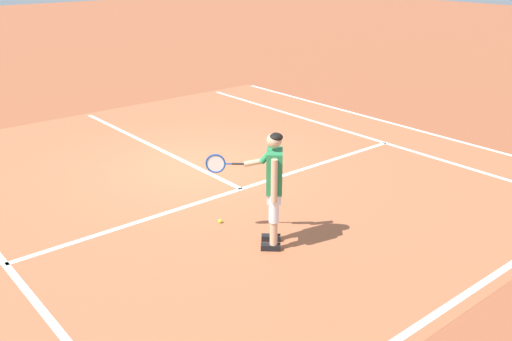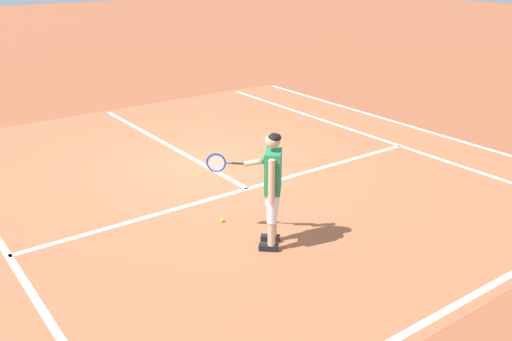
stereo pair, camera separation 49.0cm
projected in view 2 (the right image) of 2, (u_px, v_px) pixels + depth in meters
The scene contains 9 objects.
ground_plane at pixel (204, 165), 11.33m from camera, with size 80.00×80.00×0.00m, color #9E5133.
court_inner_surface at pixel (218, 173), 10.93m from camera, with size 10.98×11.23×0.00m, color #B2603D.
line_baseline at pixel (458, 304), 6.84m from camera, with size 10.98×0.10×0.01m, color white.
line_service at pixel (247, 189), 10.18m from camera, with size 8.23×0.10×0.01m, color white.
line_centre_service at pixel (165, 143), 12.59m from camera, with size 0.10×6.40×0.01m, color white.
line_singles_right at pixel (367, 135), 13.18m from camera, with size 0.10×10.83×0.01m, color white.
line_doubles_right at pixel (406, 125), 13.93m from camera, with size 0.10×10.83×0.01m, color white.
tennis_player at pixel (271, 183), 7.87m from camera, with size 0.78×1.14×1.71m.
tennis_ball_near_feet at pixel (222, 220), 8.92m from camera, with size 0.07×0.07×0.07m, color #CCE02D.
Camera 2 is at (-5.39, -9.19, 3.99)m, focal length 39.61 mm.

